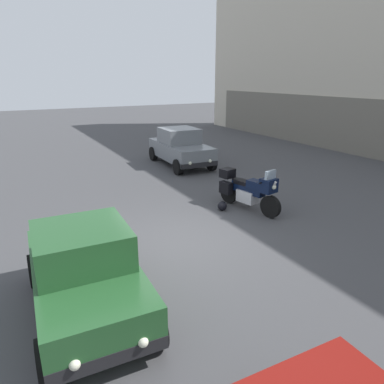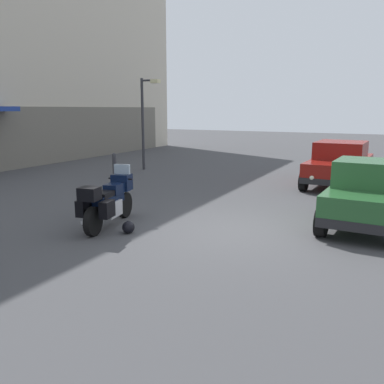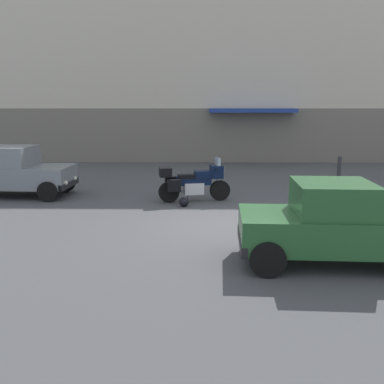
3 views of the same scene
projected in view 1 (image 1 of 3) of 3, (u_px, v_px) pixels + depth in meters
The scene contains 5 objects.
ground_plane at pixel (176, 242), 8.52m from camera, with size 80.00×80.00×0.00m, color #424244.
motorcycle at pixel (248, 189), 10.46m from camera, with size 2.24×0.98×1.36m.
helmet at pixel (222, 206), 10.50m from camera, with size 0.28×0.28×0.28m, color black.
car_hatchback_near at pixel (180, 147), 15.72m from camera, with size 3.93×1.93×1.64m.
car_compact_side at pixel (85, 272), 5.77m from camera, with size 3.53×1.85×1.56m.
Camera 1 is at (6.95, -3.36, 3.82)m, focal length 32.92 mm.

